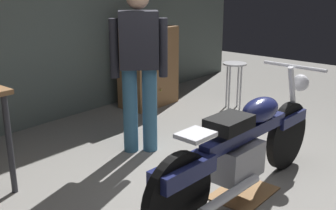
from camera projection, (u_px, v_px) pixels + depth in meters
ground_plane at (231, 196)px, 3.44m from camera, size 12.00×12.00×0.00m
motorcycle at (244, 146)px, 3.31m from camera, size 2.19×0.60×1.00m
person_standing at (139, 64)px, 4.09m from camera, size 0.43×0.42×1.67m
shop_stool at (234, 73)px, 5.62m from camera, size 0.32×0.32×0.64m
wooden_dresser at (149, 67)px, 5.77m from camera, size 0.80×0.47×1.10m
drip_tray at (244, 193)px, 3.47m from camera, size 0.56×0.40×0.01m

